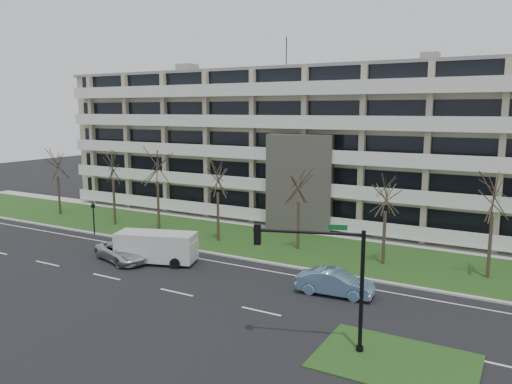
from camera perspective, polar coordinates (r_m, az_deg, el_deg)
The scene contains 19 objects.
ground at distance 31.95m, azimuth -9.07°, elevation -11.27°, with size 160.00×160.00×0.00m, color black.
grass_verge at distance 42.36m, azimuth 1.95°, elevation -5.90°, with size 90.00×10.00×0.06m, color #1D4316.
curb at distance 38.16m, azimuth -1.54°, elevation -7.59°, with size 90.00×0.35×0.12m, color #B2B2AD.
sidewalk at distance 47.16m, azimuth 5.04°, elevation -4.33°, with size 90.00×2.00×0.08m, color #B2B2AD.
grass_median at distance 24.53m, azimuth 15.64°, elevation -18.11°, with size 7.00×5.00×0.06m, color #1D4316.
lane_edge_line at distance 36.95m, azimuth -2.75°, elevation -8.26°, with size 90.00×0.12×0.01m, color white.
apartment_building at distance 52.24m, azimuth 8.25°, elevation 5.37°, with size 60.50×15.10×18.75m.
silver_pickup at distance 38.84m, azimuth -15.02°, elevation -6.60°, with size 2.37×5.14×1.43m, color #BABDC1.
blue_sedan at distance 31.32m, azimuth 9.01°, elevation -10.19°, with size 1.63×4.69×1.54m, color #7BA8D6.
white_van at distance 37.69m, azimuth -11.23°, elevation -5.93°, with size 6.23×3.87×2.27m.
traffic_signal at distance 23.52m, azimuth 7.85°, elevation -8.76°, with size 4.99×1.94×6.06m.
pedestrian_signal at distance 47.30m, azimuth -18.08°, elevation -2.45°, with size 0.28×0.22×2.94m.
tree_0 at distance 56.99m, azimuth -21.80°, elevation 3.29°, with size 3.73×3.73×7.45m.
tree_1 at distance 50.09m, azimuth -16.10°, elevation 3.22°, with size 3.94×3.94×7.88m.
tree_2 at distance 46.59m, azimuth -11.26°, elevation 3.43°, with size 4.18×4.18×8.36m.
tree_3 at distance 42.21m, azimuth -4.42°, elevation 2.13°, with size 3.78×3.78×7.57m.
tree_4 at distance 39.70m, azimuth 4.90°, elevation 1.11°, with size 3.55×3.55×7.09m.
tree_5 at distance 36.89m, azimuth 14.64°, elevation 0.19°, with size 3.54×3.54×7.08m.
tree_6 at distance 36.11m, azimuth 25.57°, elevation 0.10°, with size 3.83×3.83×7.66m.
Camera 1 is at (18.76, -23.30, 11.23)m, focal length 35.00 mm.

